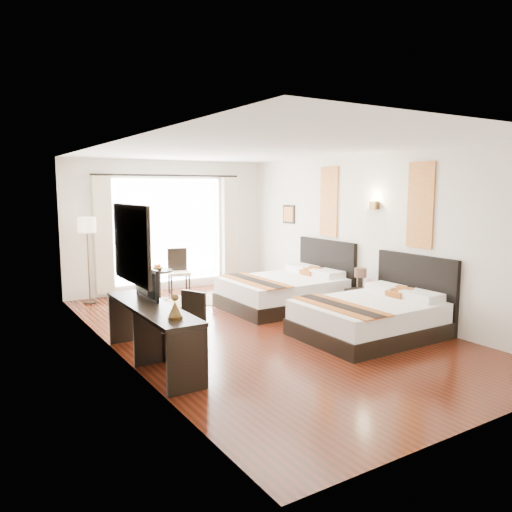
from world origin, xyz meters
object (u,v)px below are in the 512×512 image
console_desk (152,335)px  television (141,284)px  nightstand (362,303)px  desk_chair (186,340)px  vase (368,286)px  floor_lamp (87,231)px  fruit_bowl (158,269)px  bed_near (373,316)px  window_chair (179,280)px  table_lamp (360,274)px  bed_far (286,290)px  side_table (159,285)px

console_desk → television: 0.72m
nightstand → desk_chair: (-3.55, -0.48, 0.04)m
vase → floor_lamp: size_ratio=0.07×
console_desk → floor_lamp: (0.16, 3.85, 1.04)m
vase → console_desk: size_ratio=0.05×
vase → fruit_bowl: 4.08m
bed_near → window_chair: (-1.27, 4.37, -0.02)m
bed_near → console_desk: (-3.26, 0.60, 0.07)m
table_lamp → window_chair: (-1.97, 3.36, -0.44)m
console_desk → window_chair: 4.26m
fruit_bowl → window_chair: window_chair is taller
window_chair → bed_far: bearing=43.9°
television → side_table: (1.38, 2.97, -0.66)m
television → desk_chair: (0.38, -0.53, -0.70)m
floor_lamp → television: bearing=-92.4°
bed_far → bed_near: bearing=-89.0°
bed_far → fruit_bowl: (-1.85, 1.76, 0.32)m
vase → floor_lamp: bearing=135.7°
nightstand → floor_lamp: (-3.79, 3.50, 1.18)m
bed_far → window_chair: bearing=119.6°
side_table → fruit_bowl: (-0.03, -0.02, 0.33)m
fruit_bowl → bed_far: bearing=-43.5°
nightstand → television: (-3.93, 0.05, 0.74)m
television → side_table: television is taller
desk_chair → table_lamp: bearing=163.7°
desk_chair → window_chair: bearing=-137.1°
desk_chair → floor_lamp: bearing=-111.5°
console_desk → side_table: bearing=67.5°
table_lamp → vase: bearing=-99.1°
vase → floor_lamp: floor_lamp is taller
bed_near → floor_lamp: (-3.09, 4.45, 1.11)m
bed_near → bed_far: size_ratio=0.96×
side_table → console_desk: bearing=-112.5°
bed_far → window_chair: 2.49m
side_table → fruit_bowl: bearing=-147.3°
bed_near → window_chair: 4.55m
desk_chair → fruit_bowl: 3.64m
vase → desk_chair: 3.54m
table_lamp → console_desk: size_ratio=0.15×
table_lamp → console_desk: bearing=-174.1°
nightstand → console_desk: 3.97m
desk_chair → bed_far: bearing=-173.4°
table_lamp → television: television is taller
nightstand → bed_far: bearing=120.3°
console_desk → window_chair: bearing=62.2°
side_table → table_lamp: bearing=-49.3°
bed_near → television: television is taller
bed_near → table_lamp: 1.30m
television → nightstand: bearing=-91.8°
fruit_bowl → vase: bearing=-51.3°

